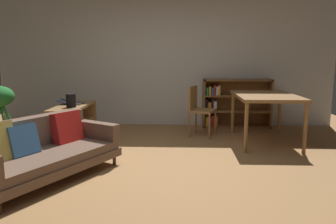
{
  "coord_description": "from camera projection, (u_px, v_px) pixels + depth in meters",
  "views": [
    {
      "loc": [
        0.35,
        -3.92,
        1.39
      ],
      "look_at": [
        0.18,
        0.45,
        0.64
      ],
      "focal_mm": 34.48,
      "sensor_mm": 36.0,
      "label": 1
    }
  ],
  "objects": [
    {
      "name": "bookshelf",
      "position": [
        232.0,
        103.0,
        6.45
      ],
      "size": [
        1.34,
        0.32,
        0.96
      ],
      "color": "brown",
      "rests_on": "ground_plane"
    },
    {
      "name": "media_console",
      "position": [
        73.0,
        123.0,
        5.34
      ],
      "size": [
        0.45,
        1.22,
        0.61
      ],
      "color": "olive",
      "rests_on": "ground_plane"
    },
    {
      "name": "desk_speaker",
      "position": [
        71.0,
        100.0,
        5.06
      ],
      "size": [
        0.15,
        0.15,
        0.21
      ],
      "color": "black",
      "rests_on": "media_console"
    },
    {
      "name": "dining_chair_near",
      "position": [
        199.0,
        108.0,
        5.7
      ],
      "size": [
        0.53,
        0.53,
        0.88
      ],
      "color": "olive",
      "rests_on": "ground_plane"
    },
    {
      "name": "fabric_couch",
      "position": [
        39.0,
        150.0,
        3.72
      ],
      "size": [
        1.56,
        1.92,
        0.73
      ],
      "color": "#56351E",
      "rests_on": "ground_plane"
    },
    {
      "name": "ground_plane",
      "position": [
        153.0,
        168.0,
        4.11
      ],
      "size": [
        8.16,
        8.16,
        0.0
      ],
      "primitive_type": "plane",
      "color": "#9E7042"
    },
    {
      "name": "back_wall_panel",
      "position": [
        164.0,
        59.0,
        6.54
      ],
      "size": [
        6.8,
        0.1,
        2.7
      ],
      "primitive_type": "cube",
      "color": "silver",
      "rests_on": "ground_plane"
    },
    {
      "name": "dining_table",
      "position": [
        266.0,
        99.0,
        5.23
      ],
      "size": [
        0.95,
        1.34,
        0.79
      ],
      "color": "olive",
      "rests_on": "ground_plane"
    },
    {
      "name": "open_laptop",
      "position": [
        72.0,
        103.0,
        5.41
      ],
      "size": [
        0.4,
        0.28,
        0.08
      ],
      "color": "#333338",
      "rests_on": "media_console"
    }
  ]
}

